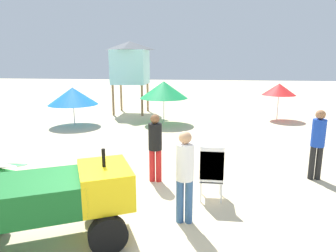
# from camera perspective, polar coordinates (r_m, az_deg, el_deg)

# --- Properties ---
(ground) EXTENTS (80.00, 80.00, 0.00)m
(ground) POSITION_cam_1_polar(r_m,az_deg,el_deg) (5.79, -11.45, -17.84)
(ground) COLOR beige
(utility_cart) EXTENTS (2.81, 2.20, 1.50)m
(utility_cart) POSITION_cam_1_polar(r_m,az_deg,el_deg) (5.18, -20.88, -12.49)
(utility_cart) COLOR #146023
(utility_cart) RESTS_ON ground
(stacked_plastic_chairs) EXTENTS (0.48, 0.48, 1.20)m
(stacked_plastic_chairs) POSITION_cam_1_polar(r_m,az_deg,el_deg) (6.33, 8.23, -8.02)
(stacked_plastic_chairs) COLOR white
(stacked_plastic_chairs) RESTS_ON ground
(lifeguard_near_left) EXTENTS (0.32, 0.32, 1.74)m
(lifeguard_near_left) POSITION_cam_1_polar(r_m,az_deg,el_deg) (8.14, 26.46, -2.37)
(lifeguard_near_left) COLOR black
(lifeguard_near_left) RESTS_ON ground
(lifeguard_near_center) EXTENTS (0.32, 0.32, 1.70)m
(lifeguard_near_center) POSITION_cam_1_polar(r_m,az_deg,el_deg) (5.36, 3.19, -8.52)
(lifeguard_near_center) COLOR #33598C
(lifeguard_near_center) RESTS_ON ground
(lifeguard_near_right) EXTENTS (0.32, 0.32, 1.65)m
(lifeguard_near_right) POSITION_cam_1_polar(r_m,az_deg,el_deg) (7.17, -2.44, -3.35)
(lifeguard_near_right) COLOR red
(lifeguard_near_right) RESTS_ON ground
(lifeguard_tower) EXTENTS (1.98, 1.98, 3.86)m
(lifeguard_tower) POSITION_cam_1_polar(r_m,az_deg,el_deg) (16.68, -7.17, 11.80)
(lifeguard_tower) COLOR olive
(lifeguard_tower) RESTS_ON ground
(beach_umbrella_left) EXTENTS (2.20, 2.20, 1.95)m
(beach_umbrella_left) POSITION_cam_1_polar(r_m,az_deg,el_deg) (13.81, -0.81, 6.86)
(beach_umbrella_left) COLOR beige
(beach_umbrella_left) RESTS_ON ground
(beach_umbrella_mid) EXTENTS (1.61, 1.61, 1.78)m
(beach_umbrella_mid) POSITION_cam_1_polar(r_m,az_deg,el_deg) (15.69, 20.26, 6.52)
(beach_umbrella_mid) COLOR beige
(beach_umbrella_mid) RESTS_ON ground
(beach_umbrella_far) EXTENTS (2.19, 2.19, 1.71)m
(beach_umbrella_far) POSITION_cam_1_polar(r_m,az_deg,el_deg) (14.08, -17.55, 5.43)
(beach_umbrella_far) COLOR beige
(beach_umbrella_far) RESTS_ON ground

